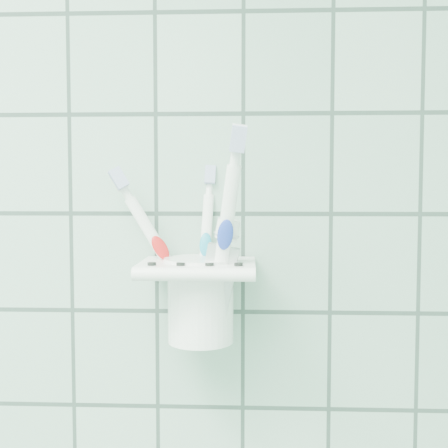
% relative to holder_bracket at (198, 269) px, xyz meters
% --- Properties ---
extents(holder_bracket, '(0.12, 0.10, 0.04)m').
position_rel_holder_bracket_xyz_m(holder_bracket, '(0.00, 0.00, 0.00)').
color(holder_bracket, white).
rests_on(holder_bracket, wall_back).
extents(cup, '(0.08, 0.08, 0.09)m').
position_rel_holder_bracket_xyz_m(cup, '(0.00, 0.00, -0.03)').
color(cup, white).
rests_on(cup, holder_bracket).
extents(toothbrush_pink, '(0.10, 0.02, 0.20)m').
position_rel_holder_bracket_xyz_m(toothbrush_pink, '(0.01, 0.02, 0.03)').
color(toothbrush_pink, white).
rests_on(toothbrush_pink, cup).
extents(toothbrush_blue, '(0.02, 0.05, 0.19)m').
position_rel_holder_bracket_xyz_m(toothbrush_blue, '(0.00, 0.01, 0.02)').
color(toothbrush_blue, white).
rests_on(toothbrush_blue, cup).
extents(toothbrush_orange, '(0.04, 0.05, 0.22)m').
position_rel_holder_bracket_xyz_m(toothbrush_orange, '(0.01, -0.01, 0.04)').
color(toothbrush_orange, white).
rests_on(toothbrush_orange, cup).
extents(toothpaste_tube, '(0.05, 0.03, 0.13)m').
position_rel_holder_bracket_xyz_m(toothpaste_tube, '(0.01, -0.01, 0.00)').
color(toothpaste_tube, silver).
rests_on(toothpaste_tube, cup).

